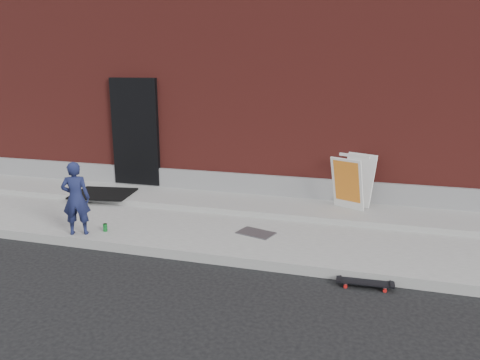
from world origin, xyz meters
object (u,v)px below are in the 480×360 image
(child, at_px, (76,198))
(soda_can, at_px, (105,228))
(skateboard, at_px, (365,283))
(pizza_sign, at_px, (352,181))

(child, relative_size, soda_can, 9.32)
(skateboard, height_order, pizza_sign, pizza_sign)
(skateboard, xyz_separation_m, soda_can, (-4.12, 0.54, 0.15))
(child, height_order, skateboard, child)
(child, xyz_separation_m, skateboard, (4.46, -0.32, -0.68))
(child, xyz_separation_m, soda_can, (0.34, 0.22, -0.53))
(child, distance_m, soda_can, 0.67)
(child, height_order, pizza_sign, child)
(pizza_sign, relative_size, soda_can, 7.68)
(child, bearing_deg, pizza_sign, -173.10)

